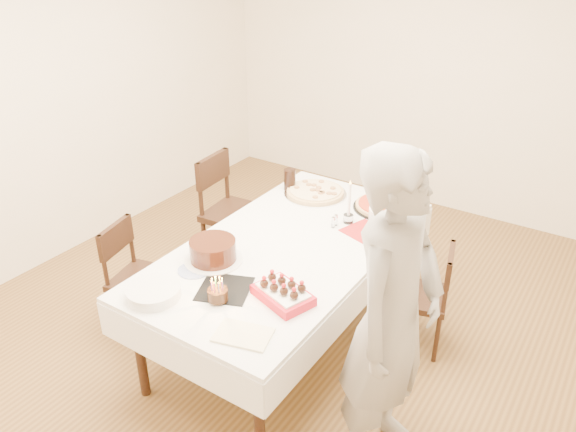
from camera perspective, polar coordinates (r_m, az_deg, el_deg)
The scene contains 22 objects.
floor at distance 4.14m, azimuth 0.27°, elevation -11.19°, with size 5.00×5.00×0.00m, color brown.
wall_back at distance 5.63m, azimuth 14.79°, elevation 14.01°, with size 4.50×0.04×2.70m, color #F4E4CD.
wall_left at distance 4.99m, azimuth -22.32°, elevation 11.18°, with size 0.04×5.00×2.70m, color #F4E4CD.
dining_table at distance 3.84m, azimuth 0.00°, elevation -7.76°, with size 1.14×2.14×0.75m, color white.
chair_right_savory at distance 3.88m, azimuth 13.16°, elevation -7.94°, with size 0.40×0.40×0.77m, color black, non-canonical shape.
chair_left_savory at distance 4.60m, azimuth -5.31°, elevation 0.20°, with size 0.49×0.49×0.97m, color black, non-canonical shape.
chair_left_dessert at distance 4.02m, azimuth -14.51°, elevation -6.30°, with size 0.42×0.42×0.82m, color black, non-canonical shape.
person at distance 2.80m, azimuth 10.56°, elevation -10.32°, with size 0.65×0.43×1.79m, color #9E9A95.
pizza_white at distance 4.29m, azimuth 2.79°, elevation 2.47°, with size 0.48×0.48×0.04m, color beige.
pizza_pepperoni at distance 4.13m, azimuth 9.68°, elevation 1.04°, with size 0.44×0.44×0.04m, color red.
red_placemat at distance 3.82m, azimuth 7.85°, elevation -1.60°, with size 0.26×0.26×0.01m, color #B21E1E.
pasta_bowl at distance 3.97m, azimuth 9.86°, elevation 0.22°, with size 0.23×0.23×0.07m, color white.
taper_candle at distance 3.85m, azimuth 6.24°, elevation 1.45°, with size 0.07×0.07×0.32m, color white.
shaker_pair at distance 3.83m, azimuth 4.61°, elevation -0.64°, with size 0.07×0.07×0.08m, color white, non-canonical shape.
cola_glass at distance 4.35m, azimuth 0.18°, elevation 3.73°, with size 0.09×0.09×0.17m, color black.
layer_cake at distance 3.46m, azimuth -7.63°, elevation -3.52°, with size 0.36×0.36×0.14m, color #38180E.
cake_board at distance 3.24m, azimuth -6.43°, elevation -7.39°, with size 0.29×0.29×0.01m, color black.
birthday_cake at distance 3.11m, azimuth -7.18°, elevation -7.41°, with size 0.11×0.11×0.13m, color #3B2110.
strawberry_box at distance 3.11m, azimuth -0.52°, elevation -7.87°, with size 0.33×0.22×0.08m, color red, non-canonical shape.
box_lid at distance 2.90m, azimuth -4.59°, elevation -12.03°, with size 0.28×0.19×0.02m, color beige.
plate_stack at distance 3.23m, azimuth -13.49°, elevation -7.51°, with size 0.30×0.30×0.06m, color white.
china_plate at distance 3.42m, azimuth -9.48°, elevation -5.42°, with size 0.20×0.20×0.01m, color white.
Camera 1 is at (1.76, -2.70, 2.60)m, focal length 35.00 mm.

